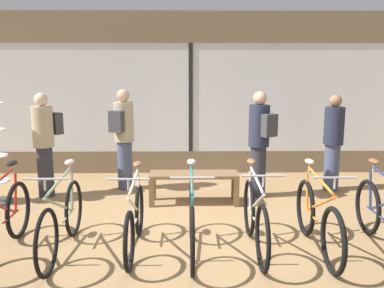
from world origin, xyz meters
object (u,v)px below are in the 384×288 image
at_px(bicycle_far_left, 2,222).
at_px(bicycle_right, 318,219).
at_px(bicycle_left, 62,220).
at_px(customer_near_rack, 124,136).
at_px(bicycle_center_left, 135,220).
at_px(bicycle_center, 192,219).
at_px(display_bench, 194,179).
at_px(customer_mid_floor, 259,141).
at_px(customer_near_bench, 45,141).
at_px(customer_by_window, 333,141).
at_px(bicycle_center_right, 255,218).

height_order(bicycle_far_left, bicycle_right, bicycle_far_left).
height_order(bicycle_left, customer_near_rack, customer_near_rack).
distance_m(bicycle_center_left, bicycle_center, 0.68).
xyz_separation_m(bicycle_right, display_bench, (-1.42, 1.81, 0.01)).
distance_m(display_bench, customer_mid_floor, 1.26).
xyz_separation_m(bicycle_center_left, bicycle_right, (2.15, -0.06, 0.02)).
distance_m(bicycle_left, customer_near_bench, 2.47).
relative_size(bicycle_center, customer_near_rack, 1.01).
bearing_deg(customer_near_bench, bicycle_center_left, -51.44).
relative_size(bicycle_right, display_bench, 1.28).
relative_size(bicycle_far_left, bicycle_center, 0.97).
distance_m(bicycle_center_left, customer_by_window, 4.04).
relative_size(bicycle_left, customer_near_rack, 1.02).
distance_m(bicycle_far_left, bicycle_right, 3.68).
bearing_deg(bicycle_far_left, customer_mid_floor, 33.05).
height_order(bicycle_far_left, bicycle_center_left, bicycle_far_left).
xyz_separation_m(bicycle_center_left, bicycle_center, (0.67, -0.08, 0.04)).
bearing_deg(customer_near_bench, bicycle_center, -43.15).
bearing_deg(display_bench, customer_by_window, 16.25).
xyz_separation_m(customer_near_rack, customer_by_window, (3.65, -0.10, -0.07)).
bearing_deg(bicycle_center_left, display_bench, 67.35).
bearing_deg(customer_mid_floor, bicycle_center_right, -100.49).
height_order(bicycle_left, customer_by_window, customer_by_window).
bearing_deg(bicycle_center_right, customer_near_bench, 144.99).
xyz_separation_m(bicycle_right, customer_near_rack, (-2.64, 2.62, 0.56)).
bearing_deg(customer_by_window, bicycle_center_left, -142.15).
bearing_deg(customer_by_window, bicycle_center_right, -124.93).
bearing_deg(bicycle_center, customer_mid_floor, 62.23).
xyz_separation_m(bicycle_left, customer_by_window, (4.01, 2.52, 0.48)).
relative_size(customer_by_window, customer_near_bench, 0.97).
bearing_deg(bicycle_far_left, customer_near_bench, 95.15).
bearing_deg(customer_near_bench, customer_mid_floor, -1.39).
bearing_deg(bicycle_center, bicycle_center_left, 173.12).
height_order(bicycle_center, customer_near_bench, customer_near_bench).
bearing_deg(customer_near_bench, customer_near_rack, 17.14).
bearing_deg(customer_near_rack, display_bench, -33.78).
distance_m(bicycle_far_left, bicycle_center, 2.20).
height_order(bicycle_center_right, customer_near_bench, customer_near_bench).
distance_m(bicycle_left, bicycle_right, 2.99).
height_order(bicycle_center_left, customer_mid_floor, customer_mid_floor).
bearing_deg(customer_mid_floor, customer_near_rack, 168.40).
distance_m(bicycle_center, bicycle_right, 1.48).
bearing_deg(bicycle_center_left, bicycle_far_left, -176.71).
xyz_separation_m(bicycle_far_left, bicycle_center_left, (1.53, 0.09, -0.02)).
distance_m(display_bench, customer_by_window, 2.58).
bearing_deg(customer_mid_floor, bicycle_far_left, -146.95).
bearing_deg(bicycle_right, customer_near_rack, 135.14).
bearing_deg(customer_near_rack, customer_by_window, -1.60).
relative_size(bicycle_center_left, customer_by_window, 0.99).
xyz_separation_m(bicycle_center_right, customer_by_window, (1.74, 2.50, 0.48)).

